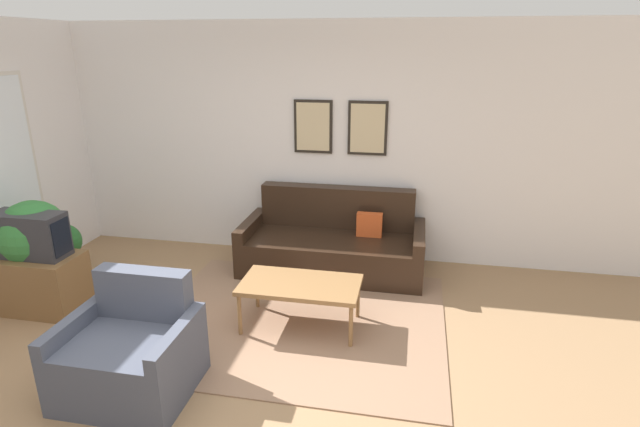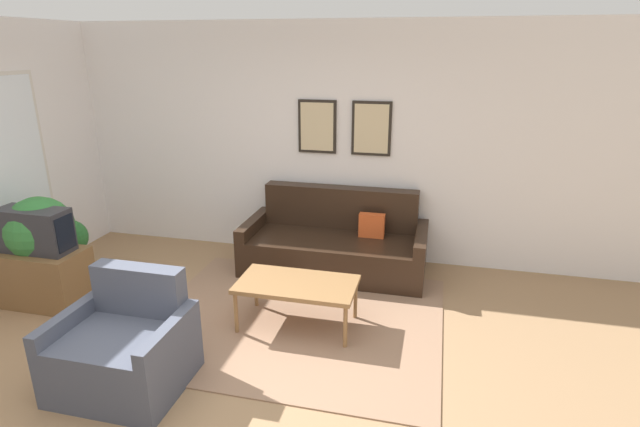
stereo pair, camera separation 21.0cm
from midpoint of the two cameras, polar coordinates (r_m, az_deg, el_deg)
The scene contains 11 objects.
ground_plane at distance 3.98m, azimuth -11.59°, elevation -19.28°, with size 16.00×16.00×0.00m, color #997551.
area_rug at distance 4.74m, azimuth -1.51°, elevation -12.03°, with size 2.66×2.27×0.01m.
wall_back at distance 5.87m, azimuth -0.90°, elevation 8.12°, with size 8.00×0.09×2.70m.
couch at distance 5.63m, azimuth 2.86°, elevation -3.57°, with size 2.01×0.90×0.89m.
coffee_table at distance 4.47m, azimuth -1.30°, elevation -8.31°, with size 1.06×0.57×0.44m.
tv_stand at distance 5.56m, azimuth -28.10°, elevation -6.41°, with size 0.84×0.47×0.55m.
tv at distance 5.39m, azimuth -28.86°, elevation -1.70°, with size 0.69×0.28×0.42m.
armchair at distance 4.05m, azimuth -19.99°, elevation -14.39°, with size 0.90×0.76×0.84m.
potted_plant_tall at distance 5.54m, azimuth -28.39°, elevation -1.85°, with size 0.65×0.65×1.04m.
potted_plant_by_window at distance 6.04m, azimuth -25.73°, elevation -2.90°, with size 0.38×0.38×0.64m.
potted_plant_small at distance 5.80m, azimuth -27.64°, elevation -2.60°, with size 0.49×0.49×0.81m.
Camera 2 is at (1.56, -2.78, 2.42)m, focal length 28.00 mm.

